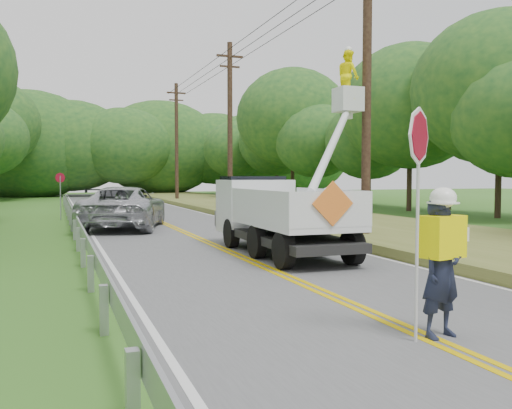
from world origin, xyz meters
name	(u,v)px	position (x,y,z in m)	size (l,w,h in m)	color
ground	(396,325)	(0.00, 0.00, 0.00)	(140.00, 140.00, 0.00)	#34631A
road	(185,233)	(0.00, 14.00, 0.01)	(7.20, 96.00, 0.03)	#525355
guardrail	(75,220)	(-4.02, 14.91, 0.55)	(0.18, 48.00, 0.77)	#9FA0A7
utility_poles	(275,111)	(5.00, 17.02, 5.27)	(1.60, 43.30, 10.00)	black
tall_grass_verge	(346,224)	(7.10, 14.00, 0.15)	(7.00, 96.00, 0.30)	#566026
treeline_right	(382,116)	(15.54, 24.16, 6.15)	(12.13, 54.29, 11.62)	#332319
treeline_horizon	(103,146)	(0.37, 56.18, 5.50)	(57.71, 15.15, 11.77)	#1A471F
flagger	(441,257)	(0.18, -0.76, 1.12)	(1.15, 0.60, 3.09)	#191E33
bucket_truck	(278,201)	(1.53, 8.25, 1.47)	(4.53, 6.31, 6.26)	black
suv_silver	(124,207)	(-2.01, 16.51, 0.90)	(2.91, 6.30, 1.75)	#B3B5BB
suv_darkgrey	(123,202)	(-1.35, 22.66, 0.84)	(2.29, 5.64, 1.64)	#333539
stop_sign_permanent	(60,189)	(-4.47, 22.22, 1.56)	(0.49, 0.18, 2.38)	#9FA0A7
yard_sign	(460,236)	(5.70, 5.27, 0.58)	(0.54, 0.14, 0.80)	white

